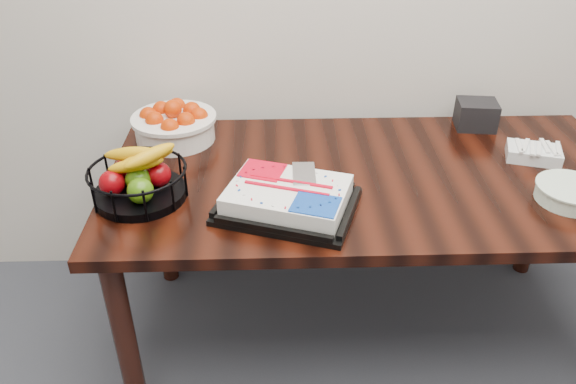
{
  "coord_description": "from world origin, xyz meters",
  "views": [
    {
      "loc": [
        -0.35,
        0.35,
        1.71
      ],
      "look_at": [
        -0.3,
        1.76,
        0.83
      ],
      "focal_mm": 35.0,
      "sensor_mm": 36.0,
      "label": 1
    }
  ],
  "objects_px": {
    "tangerine_bowl": "(174,119)",
    "napkin_box": "(476,115)",
    "cake_tray": "(288,198)",
    "table": "(371,194)",
    "fruit_basket": "(138,179)",
    "plate_stack": "(570,193)"
  },
  "relations": [
    {
      "from": "fruit_basket",
      "to": "tangerine_bowl",
      "type": "bearing_deg",
      "value": 82.21
    },
    {
      "from": "cake_tray",
      "to": "tangerine_bowl",
      "type": "height_order",
      "value": "tangerine_bowl"
    },
    {
      "from": "tangerine_bowl",
      "to": "fruit_basket",
      "type": "relative_size",
      "value": 1.02
    },
    {
      "from": "fruit_basket",
      "to": "cake_tray",
      "type": "bearing_deg",
      "value": -9.73
    },
    {
      "from": "table",
      "to": "cake_tray",
      "type": "distance_m",
      "value": 0.39
    },
    {
      "from": "tangerine_bowl",
      "to": "plate_stack",
      "type": "bearing_deg",
      "value": -19.92
    },
    {
      "from": "plate_stack",
      "to": "napkin_box",
      "type": "height_order",
      "value": "napkin_box"
    },
    {
      "from": "cake_tray",
      "to": "napkin_box",
      "type": "height_order",
      "value": "napkin_box"
    },
    {
      "from": "table",
      "to": "napkin_box",
      "type": "distance_m",
      "value": 0.59
    },
    {
      "from": "cake_tray",
      "to": "plate_stack",
      "type": "height_order",
      "value": "cake_tray"
    },
    {
      "from": "cake_tray",
      "to": "fruit_basket",
      "type": "relative_size",
      "value": 1.58
    },
    {
      "from": "table",
      "to": "plate_stack",
      "type": "distance_m",
      "value": 0.63
    },
    {
      "from": "table",
      "to": "napkin_box",
      "type": "xyz_separation_m",
      "value": [
        0.46,
        0.35,
        0.14
      ]
    },
    {
      "from": "table",
      "to": "fruit_basket",
      "type": "height_order",
      "value": "fruit_basket"
    },
    {
      "from": "tangerine_bowl",
      "to": "napkin_box",
      "type": "xyz_separation_m",
      "value": [
        1.16,
        0.07,
        -0.03
      ]
    },
    {
      "from": "cake_tray",
      "to": "tangerine_bowl",
      "type": "distance_m",
      "value": 0.64
    },
    {
      "from": "tangerine_bowl",
      "to": "table",
      "type": "bearing_deg",
      "value": -21.4
    },
    {
      "from": "napkin_box",
      "to": "fruit_basket",
      "type": "bearing_deg",
      "value": -158.49
    },
    {
      "from": "cake_tray",
      "to": "napkin_box",
      "type": "bearing_deg",
      "value": 36.52
    },
    {
      "from": "plate_stack",
      "to": "napkin_box",
      "type": "distance_m",
      "value": 0.56
    },
    {
      "from": "plate_stack",
      "to": "napkin_box",
      "type": "xyz_separation_m",
      "value": [
        -0.13,
        0.54,
        0.03
      ]
    },
    {
      "from": "table",
      "to": "tangerine_bowl",
      "type": "distance_m",
      "value": 0.78
    }
  ]
}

